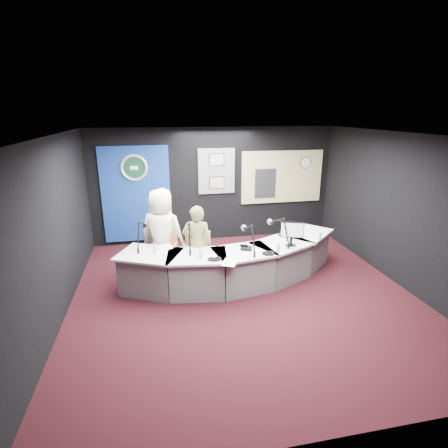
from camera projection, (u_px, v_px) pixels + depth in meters
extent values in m
plane|color=black|center=(244.00, 295.00, 6.30)|extent=(6.00, 6.00, 0.00)
cube|color=silver|center=(247.00, 135.00, 5.43)|extent=(6.00, 6.00, 0.02)
cube|color=black|center=(214.00, 185.00, 8.66)|extent=(6.00, 0.02, 2.80)
cube|color=black|center=(331.00, 321.00, 3.07)|extent=(6.00, 0.02, 2.80)
cube|color=black|center=(54.00, 232.00, 5.30)|extent=(0.02, 6.00, 2.80)
cube|color=black|center=(403.00, 211.00, 6.43)|extent=(0.02, 6.00, 2.80)
cube|color=navy|center=(136.00, 195.00, 8.32)|extent=(1.60, 0.05, 2.30)
torus|color=silver|center=(134.00, 168.00, 8.08)|extent=(0.63, 0.07, 0.63)
cylinder|color=#0E3421|center=(134.00, 168.00, 8.09)|extent=(0.48, 0.01, 0.48)
cube|color=slate|center=(217.00, 171.00, 8.53)|extent=(0.90, 0.04, 1.10)
cube|color=gray|center=(217.00, 160.00, 8.42)|extent=(0.34, 0.02, 0.27)
cube|color=gray|center=(217.00, 183.00, 8.59)|extent=(0.34, 0.02, 0.27)
cube|color=tan|center=(282.00, 177.00, 8.91)|extent=(2.12, 0.06, 1.32)
cube|color=beige|center=(282.00, 177.00, 8.91)|extent=(2.00, 0.02, 1.20)
cube|color=black|center=(265.00, 184.00, 8.85)|extent=(0.55, 0.02, 0.75)
cylinder|color=white|center=(305.00, 163.00, 8.89)|extent=(0.28, 0.01, 0.28)
cube|color=gray|center=(158.00, 242.00, 7.08)|extent=(0.51, 0.24, 0.70)
imported|color=#FFF3CB|center=(162.00, 233.00, 6.79)|extent=(1.02, 0.85, 1.78)
imported|color=olive|center=(197.00, 245.00, 6.55)|extent=(0.63, 0.49, 1.53)
cube|color=black|center=(292.00, 230.00, 6.44)|extent=(0.45, 0.19, 0.32)
cube|color=black|center=(246.00, 248.00, 6.36)|extent=(0.24, 0.22, 0.05)
torus|color=black|center=(268.00, 253.00, 6.16)|extent=(0.23, 0.23, 0.04)
torus|color=black|center=(214.00, 259.00, 5.92)|extent=(0.19, 0.19, 0.03)
cube|color=white|center=(166.00, 247.00, 6.50)|extent=(0.26, 0.33, 0.00)
cube|color=white|center=(230.00, 262.00, 5.82)|extent=(0.35, 0.39, 0.00)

